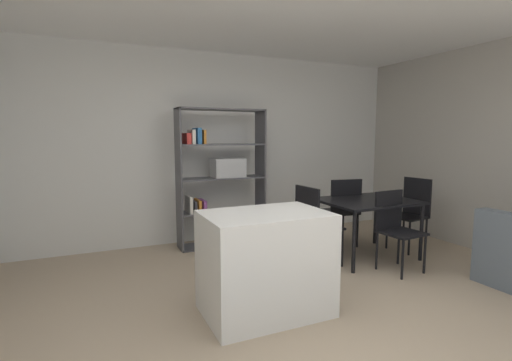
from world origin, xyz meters
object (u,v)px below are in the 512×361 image
at_px(kitchen_island, 265,263).
at_px(open_bookshelf, 220,174).
at_px(dining_chair_window_side, 412,208).
at_px(dining_table, 367,205).
at_px(dining_chair_near, 395,223).
at_px(dining_chair_island_side, 313,219).
at_px(dining_chair_far, 342,206).

xyz_separation_m(kitchen_island, open_bookshelf, (0.31, 2.10, 0.57)).
height_order(open_bookshelf, dining_chair_window_side, open_bookshelf).
bearing_deg(dining_table, dining_chair_near, -90.98).
distance_m(kitchen_island, open_bookshelf, 2.19).
height_order(dining_chair_island_side, dining_chair_far, dining_chair_far).
bearing_deg(dining_chair_near, kitchen_island, -174.20).
relative_size(dining_table, dining_chair_far, 1.21).
relative_size(open_bookshelf, dining_chair_window_side, 1.97).
relative_size(kitchen_island, dining_chair_window_side, 1.09).
height_order(kitchen_island, dining_chair_near, dining_chair_near).
distance_m(dining_chair_window_side, dining_chair_near, 0.95).
bearing_deg(dining_chair_near, dining_chair_island_side, 143.38).
bearing_deg(kitchen_island, open_bookshelf, 81.71).
bearing_deg(dining_table, dining_chair_window_side, 1.00).
distance_m(kitchen_island, dining_chair_near, 1.85).
distance_m(dining_chair_near, dining_chair_far, 0.97).
bearing_deg(kitchen_island, dining_chair_island_side, 38.96).
relative_size(open_bookshelf, dining_table, 1.65).
relative_size(dining_table, dining_chair_window_side, 1.19).
bearing_deg(dining_chair_window_side, kitchen_island, -79.92).
distance_m(open_bookshelf, dining_table, 2.00).
distance_m(open_bookshelf, dining_chair_island_side, 1.53).
height_order(kitchen_island, open_bookshelf, open_bookshelf).
bearing_deg(dining_table, open_bookshelf, 140.36).
relative_size(kitchen_island, dining_chair_near, 1.16).
height_order(kitchen_island, dining_chair_island_side, dining_chair_island_side).
xyz_separation_m(dining_table, dining_chair_island_side, (-0.80, -0.00, -0.10)).
bearing_deg(dining_chair_window_side, open_bookshelf, -126.16).
bearing_deg(dining_chair_far, dining_chair_window_side, 158.16).
xyz_separation_m(kitchen_island, dining_table, (1.83, 0.84, 0.22)).
relative_size(dining_chair_window_side, dining_chair_far, 1.01).
xyz_separation_m(open_bookshelf, dining_chair_window_side, (2.32, -1.25, -0.45)).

